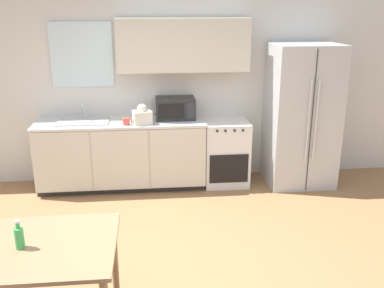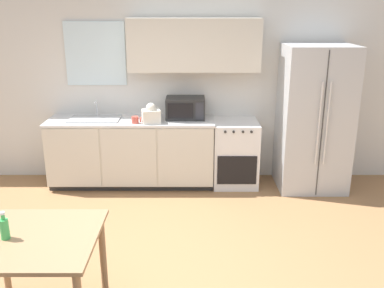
% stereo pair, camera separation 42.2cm
% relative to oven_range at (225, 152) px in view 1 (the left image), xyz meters
% --- Properties ---
extents(ground_plane, '(12.00, 12.00, 0.00)m').
position_rel_oven_range_xyz_m(ground_plane, '(-1.02, -2.08, -0.44)').
color(ground_plane, '#9E7047').
extents(wall_back, '(12.00, 0.38, 2.70)m').
position_rel_oven_range_xyz_m(wall_back, '(-0.96, 0.30, 1.00)').
color(wall_back, silver).
rests_on(wall_back, ground_plane).
extents(kitchen_counter, '(2.21, 0.65, 0.92)m').
position_rel_oven_range_xyz_m(kitchen_counter, '(-1.40, -0.01, 0.02)').
color(kitchen_counter, '#333333').
rests_on(kitchen_counter, ground_plane).
extents(oven_range, '(0.59, 0.62, 0.88)m').
position_rel_oven_range_xyz_m(oven_range, '(0.00, 0.00, 0.00)').
color(oven_range, white).
rests_on(oven_range, ground_plane).
extents(refrigerator, '(0.87, 0.79, 1.90)m').
position_rel_oven_range_xyz_m(refrigerator, '(1.01, -0.07, 0.51)').
color(refrigerator, silver).
rests_on(refrigerator, ground_plane).
extents(kitchen_sink, '(0.66, 0.41, 0.22)m').
position_rel_oven_range_xyz_m(kitchen_sink, '(-1.88, -0.00, 0.49)').
color(kitchen_sink, '#B7BABC').
rests_on(kitchen_sink, kitchen_counter).
extents(microwave, '(0.52, 0.39, 0.28)m').
position_rel_oven_range_xyz_m(microwave, '(-0.68, 0.08, 0.62)').
color(microwave, '#282828').
rests_on(microwave, kitchen_counter).
extents(coffee_mug, '(0.13, 0.09, 0.09)m').
position_rel_oven_range_xyz_m(coffee_mug, '(-1.31, -0.20, 0.52)').
color(coffee_mug, '#BF4C3F').
rests_on(coffee_mug, kitchen_counter).
extents(grocery_bag_0, '(0.26, 0.24, 0.26)m').
position_rel_oven_range_xyz_m(grocery_bag_0, '(-1.11, -0.18, 0.59)').
color(grocery_bag_0, silver).
rests_on(grocery_bag_0, kitchen_counter).
extents(dining_table, '(0.96, 0.89, 0.74)m').
position_rel_oven_range_xyz_m(dining_table, '(-1.76, -2.74, 0.19)').
color(dining_table, '#997551').
rests_on(dining_table, ground_plane).
extents(drink_bottle, '(0.06, 0.06, 0.21)m').
position_rel_oven_range_xyz_m(drink_bottle, '(-1.94, -2.77, 0.39)').
color(drink_bottle, '#3FB259').
rests_on(drink_bottle, dining_table).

